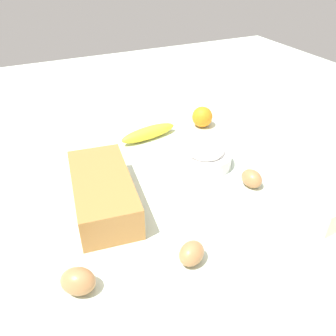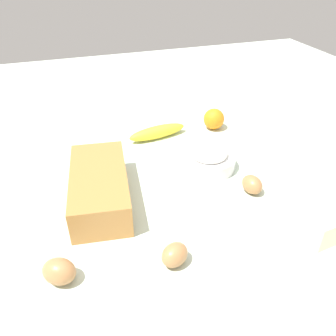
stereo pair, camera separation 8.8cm
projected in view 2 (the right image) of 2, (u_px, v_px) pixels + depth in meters
name	position (u px, v px, depth m)	size (l,w,h in m)	color
ground_plane	(168.00, 184.00, 0.91)	(2.40, 2.40, 0.02)	silver
loaf_pan	(100.00, 186.00, 0.82)	(0.29, 0.17, 0.08)	#B77A3D
flour_bowl	(208.00, 158.00, 0.95)	(0.15, 0.15, 0.06)	white
banana	(157.00, 132.00, 1.09)	(0.19, 0.04, 0.04)	yellow
orange_fruit	(214.00, 119.00, 1.14)	(0.07, 0.07, 0.07)	orange
butter_block	(316.00, 224.00, 0.73)	(0.09, 0.06, 0.06)	#F4EDB2
egg_near_butter	(59.00, 271.00, 0.63)	(0.05, 0.05, 0.06)	#B57A4A
egg_beside_bowl	(175.00, 255.00, 0.67)	(0.05, 0.05, 0.06)	#B67B4B
egg_loose	(252.00, 184.00, 0.86)	(0.04, 0.04, 0.06)	#B17748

